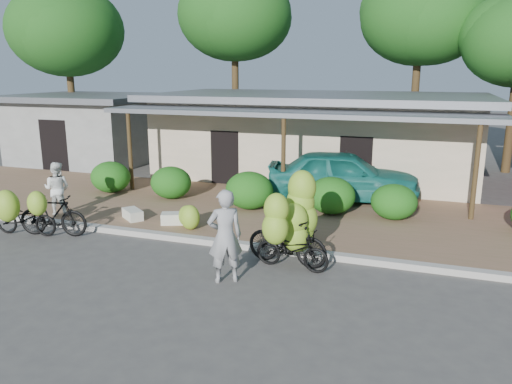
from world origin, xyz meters
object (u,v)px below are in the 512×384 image
tree_far_center (232,13)px  sack_near (177,218)px  bike_far_left (22,215)px  teal_van (343,175)px  sack_far (133,214)px  vendor (225,236)px  tree_back_left (64,28)px  bike_left (51,214)px  tree_center_right (417,15)px  bike_right (284,236)px  bike_center (297,228)px  bystander (57,189)px

tree_far_center → sack_near: size_ratio=10.92×
bike_far_left → teal_van: size_ratio=0.37×
sack_far → teal_van: size_ratio=0.15×
tree_far_center → vendor: 18.27m
tree_back_left → bike_left: 15.88m
bike_far_left → tree_center_right: bearing=-37.0°
tree_center_right → bike_right: (-1.86, -15.40, -6.01)m
bike_center → bystander: (-7.50, 1.14, 0.05)m
bike_left → bike_right: bike_right is taller
teal_van → bike_right: bearing=166.6°
bystander → tree_center_right: bearing=-137.4°
bike_right → vendor: vendor is taller
bike_left → bike_far_left: bearing=97.4°
bike_center → bystander: bike_center is taller
tree_center_right → bystander: size_ratio=5.62×
tree_center_right → bike_center: size_ratio=4.18×
bike_left → sack_near: bearing=-68.9°
sack_near → sack_far: size_ratio=1.13×
tree_far_center → bike_far_left: bearing=-89.7°
tree_far_center → bike_right: (7.14, -14.90, -6.35)m
vendor → teal_van: vendor is taller
tree_back_left → sack_far: (10.14, -10.18, -6.07)m
tree_back_left → bike_right: bearing=-38.2°
tree_center_right → sack_near: size_ratio=10.40×
bike_left → sack_far: (1.32, 1.73, -0.35)m
bike_left → bike_center: (6.53, 0.25, 0.24)m
tree_back_left → vendor: 20.03m
sack_far → teal_van: teal_van is taller
tree_back_left → tree_center_right: size_ratio=0.97×
bike_far_left → bike_center: bike_center is taller
bike_right → vendor: 1.51m
bike_center → tree_far_center: bearing=32.9°
tree_center_right → bike_center: bearing=-96.2°
bike_left → bystander: 1.72m
tree_back_left → bike_right: tree_back_left is taller
bike_far_left → bystander: size_ratio=1.15×
tree_far_center → bike_left: tree_far_center is taller
tree_back_left → teal_van: bearing=-21.6°
vendor → bystander: size_ratio=1.25×
tree_back_left → bike_center: size_ratio=4.03×
tree_back_left → bike_right: 20.05m
bike_far_left → sack_far: 2.87m
bystander → tree_far_center: bearing=-104.9°
bike_far_left → vendor: vendor is taller
tree_back_left → bike_far_left: size_ratio=4.70×
bike_right → bike_left: bearing=97.3°
bike_center → vendor: 1.81m
tree_far_center → tree_center_right: tree_far_center is taller
vendor → bystander: vendor is taller
tree_far_center → vendor: bearing=-68.9°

